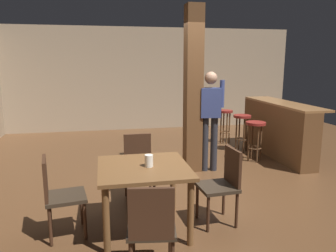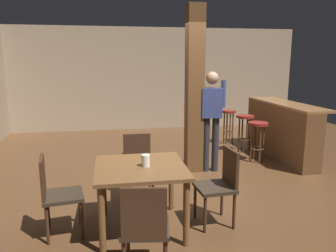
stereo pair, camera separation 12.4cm
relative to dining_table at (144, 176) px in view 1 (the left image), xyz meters
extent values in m
plane|color=#4C301C|center=(0.99, 1.21, -0.63)|extent=(10.80, 10.80, 0.00)
cube|color=gray|center=(0.99, 5.71, 0.77)|extent=(8.00, 0.10, 2.80)
cube|color=brown|center=(1.10, 1.90, 0.77)|extent=(0.28, 0.28, 2.80)
cube|color=brown|center=(0.00, 0.00, 0.10)|extent=(0.99, 0.99, 0.04)
cylinder|color=brown|center=(0.43, 0.43, -0.28)|extent=(0.07, 0.07, 0.71)
cylinder|color=brown|center=(-0.43, 0.43, -0.28)|extent=(0.07, 0.07, 0.71)
cylinder|color=brown|center=(0.43, -0.43, -0.28)|extent=(0.07, 0.07, 0.71)
cylinder|color=brown|center=(-0.43, -0.43, -0.28)|extent=(0.07, 0.07, 0.71)
cube|color=#2D2319|center=(-0.04, -0.82, -0.18)|extent=(0.48, 0.48, 0.04)
cube|color=#382114|center=(-0.07, -1.01, 0.04)|extent=(0.38, 0.09, 0.45)
cylinder|color=#382114|center=(-0.18, -0.62, -0.41)|extent=(0.04, 0.04, 0.43)
cylinder|color=#382114|center=(0.16, -0.67, -0.41)|extent=(0.04, 0.04, 0.43)
cube|color=#2D2319|center=(0.85, -0.03, -0.18)|extent=(0.45, 0.45, 0.04)
cube|color=#382114|center=(1.04, -0.01, 0.04)|extent=(0.06, 0.38, 0.45)
cylinder|color=#382114|center=(0.69, -0.21, -0.41)|extent=(0.04, 0.04, 0.43)
cylinder|color=#382114|center=(0.67, 0.14, -0.41)|extent=(0.04, 0.04, 0.43)
cylinder|color=#382114|center=(1.04, -0.19, -0.41)|extent=(0.04, 0.04, 0.43)
cylinder|color=#382114|center=(1.02, 0.16, -0.41)|extent=(0.04, 0.04, 0.43)
cube|color=#2D2319|center=(-0.85, 0.03, -0.18)|extent=(0.48, 0.48, 0.04)
cube|color=#382114|center=(-1.04, 0.01, 0.04)|extent=(0.09, 0.38, 0.45)
cylinder|color=#382114|center=(-0.70, 0.23, -0.41)|extent=(0.04, 0.04, 0.43)
cylinder|color=#382114|center=(-0.65, -0.11, -0.41)|extent=(0.04, 0.04, 0.43)
cylinder|color=#382114|center=(-1.05, 0.18, -0.41)|extent=(0.04, 0.04, 0.43)
cylinder|color=#382114|center=(-0.99, -0.16, -0.41)|extent=(0.04, 0.04, 0.43)
cube|color=#2D2319|center=(0.04, 0.79, -0.18)|extent=(0.42, 0.42, 0.04)
cube|color=#382114|center=(0.04, 0.98, 0.04)|extent=(0.38, 0.04, 0.45)
cylinder|color=#382114|center=(0.21, 0.61, -0.41)|extent=(0.04, 0.04, 0.43)
cylinder|color=#382114|center=(-0.14, 0.61, -0.41)|extent=(0.04, 0.04, 0.43)
cylinder|color=#382114|center=(0.21, 0.96, -0.41)|extent=(0.04, 0.04, 0.43)
cylinder|color=#382114|center=(-0.14, 0.96, -0.41)|extent=(0.04, 0.04, 0.43)
cylinder|color=silver|center=(0.06, -0.03, 0.18)|extent=(0.09, 0.09, 0.13)
cube|color=navy|center=(1.38, 1.82, 0.57)|extent=(0.37, 0.25, 0.50)
sphere|color=#997056|center=(1.38, 1.82, 0.98)|extent=(0.24, 0.24, 0.21)
cylinder|color=#232328|center=(1.46, 1.81, -0.16)|extent=(0.14, 0.14, 0.95)
cylinder|color=#232328|center=(1.30, 1.83, -0.16)|extent=(0.14, 0.14, 0.95)
cylinder|color=navy|center=(1.57, 1.79, 0.72)|extent=(0.09, 0.09, 0.46)
cylinder|color=navy|center=(1.19, 1.85, 0.72)|extent=(0.09, 0.09, 0.46)
cube|color=brown|center=(3.11, 2.45, 0.43)|extent=(0.56, 2.30, 0.04)
cube|color=brown|center=(3.01, 2.45, -0.11)|extent=(0.36, 2.30, 1.04)
cylinder|color=maroon|center=(2.42, 2.19, 0.10)|extent=(0.37, 0.37, 0.05)
torus|color=#4C301C|center=(2.42, 2.19, -0.38)|extent=(0.26, 0.26, 0.02)
cylinder|color=#4C301C|center=(2.42, 2.31, -0.28)|extent=(0.03, 0.03, 0.71)
cylinder|color=#4C301C|center=(2.42, 2.07, -0.28)|extent=(0.03, 0.03, 0.71)
cylinder|color=#4C301C|center=(2.54, 2.19, -0.28)|extent=(0.03, 0.03, 0.71)
cylinder|color=#4C301C|center=(2.30, 2.19, -0.28)|extent=(0.03, 0.03, 0.71)
cylinder|color=maroon|center=(2.45, 2.88, 0.12)|extent=(0.37, 0.37, 0.05)
torus|color=#422816|center=(2.45, 2.88, -0.37)|extent=(0.26, 0.26, 0.02)
cylinder|color=#422816|center=(2.45, 3.00, -0.27)|extent=(0.03, 0.03, 0.73)
cylinder|color=#422816|center=(2.45, 2.77, -0.27)|extent=(0.03, 0.03, 0.73)
cylinder|color=#422816|center=(2.57, 2.88, -0.27)|extent=(0.03, 0.03, 0.73)
cylinder|color=#422816|center=(2.33, 2.88, -0.27)|extent=(0.03, 0.03, 0.73)
cylinder|color=maroon|center=(2.36, 3.60, 0.12)|extent=(0.33, 0.33, 0.05)
torus|color=brown|center=(2.36, 3.60, -0.37)|extent=(0.23, 0.23, 0.02)
cylinder|color=brown|center=(2.36, 3.70, -0.27)|extent=(0.03, 0.03, 0.73)
cylinder|color=brown|center=(2.36, 3.49, -0.27)|extent=(0.03, 0.03, 0.73)
cylinder|color=brown|center=(2.47, 3.60, -0.27)|extent=(0.03, 0.03, 0.73)
cylinder|color=brown|center=(2.26, 3.60, -0.27)|extent=(0.03, 0.03, 0.73)
camera|label=1|loc=(-0.42, -3.44, 1.26)|focal=35.00mm
camera|label=2|loc=(-0.30, -3.46, 1.26)|focal=35.00mm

